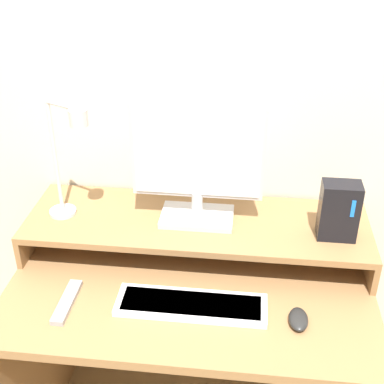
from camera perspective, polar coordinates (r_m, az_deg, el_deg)
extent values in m
cube|color=beige|center=(1.78, 1.34, 11.81)|extent=(6.00, 0.05, 2.50)
cube|color=olive|center=(1.70, -0.12, -9.80)|extent=(1.12, 0.69, 0.03)
cube|color=olive|center=(2.07, -15.94, -16.10)|extent=(0.03, 0.69, 0.70)
cube|color=olive|center=(1.99, 16.65, -18.70)|extent=(0.03, 0.69, 0.70)
cube|color=olive|center=(1.92, -16.11, -3.55)|extent=(0.02, 0.36, 0.10)
cube|color=olive|center=(1.83, 18.04, -5.73)|extent=(0.02, 0.36, 0.10)
cube|color=olive|center=(1.76, 0.52, -3.25)|extent=(1.12, 0.36, 0.02)
cube|color=#BCBCC1|center=(1.76, 0.50, -2.63)|extent=(0.24, 0.15, 0.02)
cylinder|color=#BCBCC1|center=(1.73, 0.51, -1.24)|extent=(0.04, 0.04, 0.08)
cube|color=#B7B7BC|center=(1.65, 0.55, 4.23)|extent=(0.42, 0.02, 0.30)
cube|color=silver|center=(1.64, 0.51, 4.06)|extent=(0.39, 0.01, 0.28)
cylinder|color=silver|center=(1.84, -13.60, -2.05)|extent=(0.09, 0.09, 0.01)
cylinder|color=silver|center=(1.75, -14.36, 3.45)|extent=(0.01, 0.01, 0.38)
cylinder|color=silver|center=(1.63, -13.69, 8.96)|extent=(0.11, 0.06, 0.01)
cylinder|color=silver|center=(1.60, -12.03, 7.77)|extent=(0.05, 0.05, 0.05)
cube|color=black|center=(1.69, 15.39, -1.94)|extent=(0.12, 0.07, 0.19)
cube|color=#1972F2|center=(1.64, 16.80, -1.73)|extent=(0.01, 0.00, 0.06)
cube|color=white|center=(1.59, -0.09, -11.97)|extent=(0.44, 0.13, 0.02)
cube|color=silver|center=(1.59, -0.09, -11.83)|extent=(0.40, 0.10, 0.01)
ellipsoid|color=black|center=(1.57, 11.28, -13.16)|extent=(0.05, 0.09, 0.03)
cube|color=#99999E|center=(1.65, -13.19, -11.34)|extent=(0.04, 0.18, 0.02)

